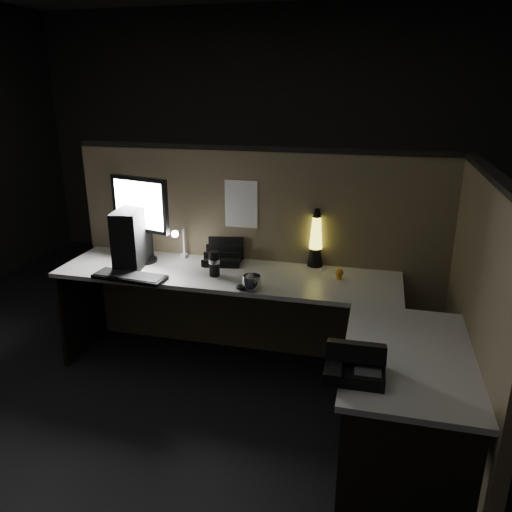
% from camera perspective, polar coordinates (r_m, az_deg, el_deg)
% --- Properties ---
extents(floor, '(6.00, 6.00, 0.00)m').
position_cam_1_polar(floor, '(3.17, -3.84, -18.47)').
color(floor, black).
rests_on(floor, ground).
extents(room_shell, '(6.00, 6.00, 6.00)m').
position_cam_1_polar(room_shell, '(2.53, -4.66, 12.02)').
color(room_shell, silver).
rests_on(room_shell, ground).
extents(partition_back, '(2.66, 0.06, 1.50)m').
position_cam_1_polar(partition_back, '(3.60, 0.37, 0.01)').
color(partition_back, brown).
rests_on(partition_back, ground).
extents(partition_right, '(0.06, 1.66, 1.50)m').
position_cam_1_polar(partition_right, '(2.80, 23.68, -7.56)').
color(partition_right, brown).
rests_on(partition_right, ground).
extents(desk, '(2.60, 1.60, 0.73)m').
position_cam_1_polar(desk, '(3.02, 0.65, -7.39)').
color(desk, '#B7B5AD').
rests_on(desk, ground).
extents(pc_tower, '(0.23, 0.40, 0.40)m').
position_cam_1_polar(pc_tower, '(3.54, -13.98, 2.11)').
color(pc_tower, black).
rests_on(pc_tower, desk).
extents(monitor, '(0.46, 0.20, 0.60)m').
position_cam_1_polar(monitor, '(3.56, -13.10, 5.00)').
color(monitor, black).
rests_on(monitor, desk).
extents(keyboard, '(0.50, 0.20, 0.02)m').
position_cam_1_polar(keyboard, '(3.34, -14.24, -2.32)').
color(keyboard, black).
rests_on(keyboard, desk).
extents(mouse, '(0.09, 0.07, 0.03)m').
position_cam_1_polar(mouse, '(3.06, -1.58, -3.61)').
color(mouse, black).
rests_on(mouse, desk).
extents(clip_lamp, '(0.05, 0.19, 0.25)m').
position_cam_1_polar(clip_lamp, '(3.55, -8.74, 1.60)').
color(clip_lamp, white).
rests_on(clip_lamp, desk).
extents(organizer, '(0.28, 0.26, 0.19)m').
position_cam_1_polar(organizer, '(3.53, -3.74, -0.08)').
color(organizer, black).
rests_on(organizer, desk).
extents(lava_lamp, '(0.11, 0.11, 0.41)m').
position_cam_1_polar(lava_lamp, '(3.44, 6.85, 1.55)').
color(lava_lamp, black).
rests_on(lava_lamp, desk).
extents(travel_mug, '(0.07, 0.07, 0.17)m').
position_cam_1_polar(travel_mug, '(3.28, -4.78, -0.89)').
color(travel_mug, black).
rests_on(travel_mug, desk).
extents(steel_mug, '(0.16, 0.16, 0.10)m').
position_cam_1_polar(steel_mug, '(3.05, -0.49, -3.07)').
color(steel_mug, '#B9B9C1').
rests_on(steel_mug, desk).
extents(figurine, '(0.05, 0.05, 0.05)m').
position_cam_1_polar(figurine, '(3.27, 9.51, -1.87)').
color(figurine, orange).
rests_on(figurine, desk).
extents(pinned_paper, '(0.23, 0.00, 0.33)m').
position_cam_1_polar(pinned_paper, '(3.50, -1.72, 5.94)').
color(pinned_paper, white).
rests_on(pinned_paper, partition_back).
extents(desk_phone, '(0.26, 0.27, 0.15)m').
position_cam_1_polar(desk_phone, '(2.25, 11.16, -11.82)').
color(desk_phone, black).
rests_on(desk_phone, desk).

